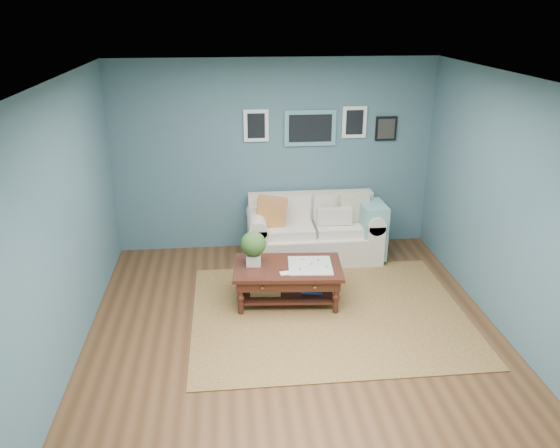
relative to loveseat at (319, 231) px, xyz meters
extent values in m
plane|color=brown|center=(-0.58, -2.02, -0.39)|extent=(5.00, 5.00, 0.00)
plane|color=white|center=(-0.58, -2.02, 2.31)|extent=(5.00, 5.00, 0.00)
cube|color=#456C75|center=(-0.58, 0.48, 0.96)|extent=(4.50, 0.02, 2.70)
cube|color=#456C75|center=(-0.58, -4.52, 0.96)|extent=(4.50, 0.02, 2.70)
cube|color=#456C75|center=(-2.83, -2.02, 0.96)|extent=(0.02, 5.00, 2.70)
cube|color=#456C75|center=(1.67, -2.02, 0.96)|extent=(0.02, 5.00, 2.70)
cube|color=#5B9399|center=(-0.08, 0.45, 1.36)|extent=(0.72, 0.03, 0.50)
cube|color=black|center=(-0.08, 0.43, 1.36)|extent=(0.60, 0.01, 0.38)
cube|color=white|center=(-0.83, 0.45, 1.41)|extent=(0.34, 0.03, 0.44)
cube|color=white|center=(0.54, 0.45, 1.43)|extent=(0.34, 0.03, 0.44)
cube|color=black|center=(1.00, 0.45, 1.33)|extent=(0.30, 0.03, 0.34)
cube|color=brown|center=(-0.14, -1.57, -0.39)|extent=(3.13, 2.51, 0.01)
cube|color=beige|center=(-0.08, -0.03, -0.19)|extent=(1.36, 0.84, 0.40)
cube|color=beige|center=(-0.08, 0.29, 0.24)|extent=(1.78, 0.21, 0.46)
cube|color=beige|center=(-0.88, -0.03, -0.10)|extent=(0.23, 0.84, 0.59)
cube|color=beige|center=(0.71, -0.03, -0.10)|extent=(0.23, 0.84, 0.59)
cylinder|color=beige|center=(-0.88, -0.03, 0.20)|extent=(0.25, 0.84, 0.25)
cylinder|color=beige|center=(0.71, -0.03, 0.20)|extent=(0.25, 0.84, 0.25)
cube|color=beige|center=(-0.45, -0.09, 0.07)|extent=(0.69, 0.54, 0.12)
cube|color=beige|center=(0.28, -0.09, 0.07)|extent=(0.69, 0.54, 0.12)
cube|color=beige|center=(-0.45, 0.18, 0.31)|extent=(0.69, 0.11, 0.34)
cube|color=beige|center=(0.28, 0.18, 0.31)|extent=(0.69, 0.11, 0.34)
cube|color=#D26932|center=(-0.68, -0.08, 0.34)|extent=(0.46, 0.17, 0.45)
cube|color=beige|center=(0.49, -0.02, 0.34)|extent=(0.45, 0.17, 0.44)
cube|color=beige|center=(0.19, -0.13, 0.26)|extent=(0.48, 0.11, 0.23)
cube|color=#72A7A7|center=(0.71, -0.15, 0.05)|extent=(0.33, 0.53, 0.76)
cube|color=#33160F|center=(-0.58, -1.24, 0.06)|extent=(1.33, 0.84, 0.04)
cube|color=#33160F|center=(-0.58, -1.24, -0.02)|extent=(1.23, 0.75, 0.13)
cube|color=#33160F|center=(-0.58, -1.24, -0.27)|extent=(1.12, 0.64, 0.03)
sphere|color=gold|center=(-0.91, -1.55, -0.02)|extent=(0.03, 0.03, 0.03)
sphere|color=gold|center=(-0.32, -1.60, -0.02)|extent=(0.03, 0.03, 0.03)
cylinder|color=#33160F|center=(-1.16, -1.48, -0.18)|extent=(0.06, 0.06, 0.43)
cylinder|color=#33160F|center=(-0.06, -1.57, -0.18)|extent=(0.06, 0.06, 0.43)
cylinder|color=#33160F|center=(-1.11, -0.91, -0.18)|extent=(0.06, 0.06, 0.43)
cylinder|color=#33160F|center=(-0.01, -1.00, -0.18)|extent=(0.06, 0.06, 0.43)
cube|color=silver|center=(-0.98, -1.15, 0.15)|extent=(0.18, 0.18, 0.13)
sphere|color=#2B531E|center=(-0.98, -1.15, 0.35)|extent=(0.30, 0.30, 0.30)
cube|color=silver|center=(-0.32, -1.26, 0.09)|extent=(0.55, 0.55, 0.01)
cube|color=tan|center=(-0.85, -1.22, -0.15)|extent=(0.38, 0.28, 0.21)
cube|color=#254F95|center=(-0.29, -1.24, -0.20)|extent=(0.27, 0.21, 0.12)
camera|label=1|loc=(-1.26, -6.98, 2.93)|focal=35.00mm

